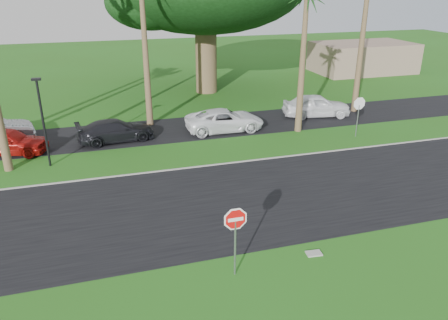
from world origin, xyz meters
The scene contains 13 objects.
ground centered at (0.00, 0.00, 0.00)m, with size 120.00×120.00×0.00m, color #265715.
road centered at (0.00, 2.00, 0.01)m, with size 120.00×8.00×0.02m, color black.
parking_strip centered at (0.00, 12.50, 0.01)m, with size 120.00×5.00×0.02m, color black.
curb centered at (0.00, 6.05, 0.03)m, with size 120.00×0.12×0.06m, color gray.
stop_sign_near centered at (0.50, -3.00, 1.77)m, with size 1.05×0.07×2.62m.
stop_sign_far centered at (12.00, 8.00, 1.77)m, with size 1.05×0.07×2.62m.
streetlight_right centered at (-6.00, 8.50, 2.65)m, with size 0.45×0.25×4.64m.
building_far centered at (24.00, 26.00, 1.50)m, with size 10.00×6.00×3.00m, color gray.
car_red centered at (-8.33, 10.89, 0.74)m, with size 1.75×4.35×1.48m, color #9E100D.
car_dark centered at (-2.39, 11.35, 0.66)m, with size 1.85×4.55×1.32m, color black.
car_minivan centered at (4.46, 11.35, 0.70)m, with size 2.32×5.03×1.40m, color white.
car_pickup centered at (11.60, 12.53, 0.80)m, with size 1.89×4.70×1.60m, color white.
utility_slab centered at (3.56, -2.72, 0.03)m, with size 0.55×0.35×0.06m, color gray.
Camera 1 is at (-3.26, -14.35, 9.07)m, focal length 35.00 mm.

